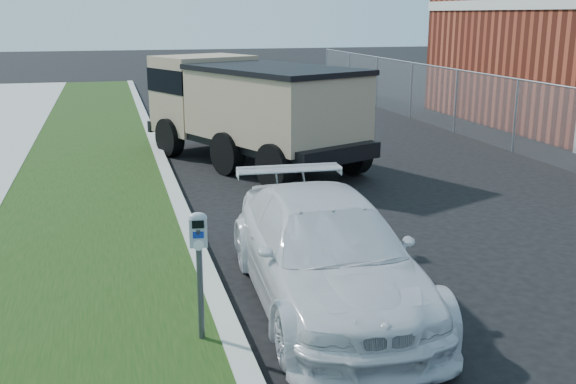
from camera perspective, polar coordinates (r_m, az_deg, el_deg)
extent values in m
plane|color=black|center=(8.99, 10.39, -7.17)|extent=(120.00, 120.00, 0.00)
cube|color=#989890|center=(10.11, -8.08, -4.12)|extent=(0.25, 50.00, 0.15)
cube|color=black|center=(10.07, -17.18, -4.79)|extent=(3.00, 50.00, 0.13)
plane|color=slate|center=(17.60, 18.69, 6.11)|extent=(0.00, 30.00, 30.00)
cylinder|color=gray|center=(17.50, 18.94, 9.02)|extent=(0.04, 30.00, 0.04)
cylinder|color=gray|center=(17.60, 18.69, 6.11)|extent=(0.06, 0.06, 1.80)
cylinder|color=gray|center=(20.15, 14.02, 7.46)|extent=(0.06, 0.06, 1.80)
cylinder|color=gray|center=(22.80, 10.39, 8.46)|extent=(0.06, 0.06, 1.80)
cylinder|color=gray|center=(25.53, 7.52, 9.23)|extent=(0.06, 0.06, 1.80)
cylinder|color=gray|center=(28.32, 5.19, 9.84)|extent=(0.06, 0.06, 1.80)
cylinder|color=gray|center=(31.15, 3.28, 10.32)|extent=(0.06, 0.06, 1.80)
cube|color=silver|center=(19.10, 21.53, 14.64)|extent=(0.06, 14.00, 0.30)
cylinder|color=#3F4247|center=(6.89, -7.42, -8.54)|extent=(0.07, 0.07, 0.97)
cube|color=gray|center=(6.66, -7.61, -3.38)|extent=(0.19, 0.14, 0.29)
ellipsoid|color=gray|center=(6.61, -7.65, -2.18)|extent=(0.20, 0.14, 0.11)
cube|color=black|center=(6.57, -7.63, -2.75)|extent=(0.12, 0.02, 0.08)
cube|color=navy|center=(6.60, -7.60, -3.63)|extent=(0.11, 0.02, 0.07)
cylinder|color=silver|center=(6.64, -7.57, -4.50)|extent=(0.11, 0.02, 0.11)
cube|color=#3F4247|center=(6.59, -7.61, -3.38)|extent=(0.04, 0.01, 0.05)
imported|color=silver|center=(7.89, 3.24, -5.16)|extent=(1.98, 4.46, 1.27)
cube|color=black|center=(15.34, -2.84, 4.81)|extent=(4.24, 6.21, 0.32)
cube|color=#947C60|center=(16.97, -7.14, 8.27)|extent=(2.65, 2.39, 1.84)
cube|color=black|center=(16.93, -7.18, 9.51)|extent=(2.68, 2.42, 0.55)
cube|color=#947C60|center=(14.64, -1.17, 7.35)|extent=(3.59, 4.43, 1.47)
cube|color=black|center=(14.56, -1.18, 10.34)|extent=(3.71, 4.56, 0.11)
cube|color=black|center=(17.83, -8.54, 5.84)|extent=(2.08, 1.02, 0.28)
cylinder|color=black|center=(16.50, -9.99, 4.58)|extent=(0.64, 0.96, 0.92)
cylinder|color=black|center=(17.60, -3.94, 5.40)|extent=(0.64, 0.96, 0.92)
cylinder|color=black|center=(14.41, -5.16, 3.27)|extent=(0.64, 0.96, 0.92)
cylinder|color=black|center=(15.66, 1.31, 4.26)|extent=(0.64, 0.96, 0.92)
cylinder|color=black|center=(13.09, -1.12, 2.16)|extent=(0.64, 0.96, 0.92)
cylinder|color=black|center=(14.45, 5.55, 3.30)|extent=(0.64, 0.96, 0.92)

